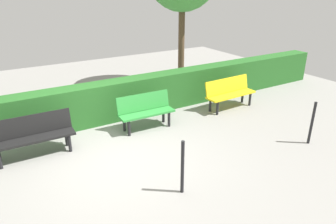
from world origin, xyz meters
The scene contains 7 objects.
ground_plane centered at (0.00, 0.00, 0.00)m, with size 17.97×17.97×0.00m, color gray.
bench_yellow centered at (-3.85, -0.94, 0.48)m, with size 1.60×0.53×0.86m.
bench_green centered at (-1.14, -0.97, 0.48)m, with size 1.40×0.51×0.86m.
bench_black centered at (1.48, -0.98, 0.48)m, with size 1.66×0.48×0.86m.
hedge_row centered at (-1.20, -1.91, 0.52)m, with size 13.97×0.56×1.04m, color #266023.
railing_post_near centered at (-3.93, 1.68, 0.50)m, with size 0.06×0.06×1.00m, color black.
railing_post_mid centered at (-0.48, 1.68, 0.50)m, with size 0.06×0.06×1.00m, color black.
Camera 1 is at (2.00, 5.32, 3.35)m, focal length 32.78 mm.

